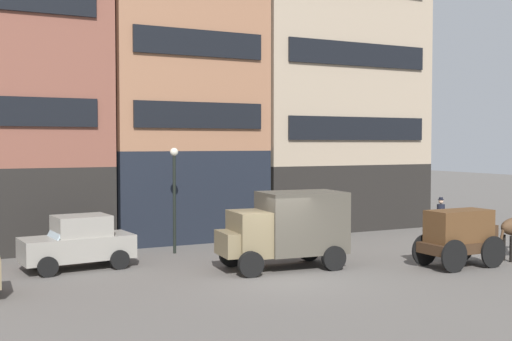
# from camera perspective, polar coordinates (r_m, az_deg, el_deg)

# --- Properties ---
(ground_plane) EXTENTS (120.00, 120.00, 0.00)m
(ground_plane) POSITION_cam_1_polar(r_m,az_deg,el_deg) (20.52, 2.48, -9.63)
(ground_plane) COLOR #605B56
(building_center_left) EXTENTS (7.31, 6.56, 13.53)m
(building_center_left) POSITION_cam_1_polar(r_m,az_deg,el_deg) (29.97, -7.20, 7.25)
(building_center_left) COLOR black
(building_center_left) RESTS_ON ground_plane
(building_center_right) EXTENTS (9.63, 6.56, 17.84)m
(building_center_right) POSITION_cam_1_polar(r_m,az_deg,el_deg) (33.75, 6.13, 10.39)
(building_center_right) COLOR black
(building_center_right) RESTS_ON ground_plane
(cargo_wagon) EXTENTS (2.92, 1.54, 1.98)m
(cargo_wagon) POSITION_cam_1_polar(r_m,az_deg,el_deg) (23.32, 17.80, -5.42)
(cargo_wagon) COLOR #3D2819
(cargo_wagon) RESTS_ON ground_plane
(delivery_truck_near) EXTENTS (4.47, 2.43, 2.62)m
(delivery_truck_near) POSITION_cam_1_polar(r_m,az_deg,el_deg) (21.91, 2.73, -5.08)
(delivery_truck_near) COLOR #7A6B4C
(delivery_truck_near) RESTS_ON ground_plane
(sedan_light) EXTENTS (3.84, 2.15, 1.83)m
(sedan_light) POSITION_cam_1_polar(r_m,az_deg,el_deg) (22.70, -15.63, -6.20)
(sedan_light) COLOR gray
(sedan_light) RESTS_ON ground_plane
(pedestrian_officer) EXTENTS (0.48, 0.48, 1.79)m
(pedestrian_officer) POSITION_cam_1_polar(r_m,az_deg,el_deg) (30.74, 16.21, -3.83)
(pedestrian_officer) COLOR black
(pedestrian_officer) RESTS_ON ground_plane
(streetlamp_curbside) EXTENTS (0.32, 0.32, 4.12)m
(streetlamp_curbside) POSITION_cam_1_polar(r_m,az_deg,el_deg) (24.92, -7.33, -1.30)
(streetlamp_curbside) COLOR black
(streetlamp_curbside) RESTS_ON ground_plane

